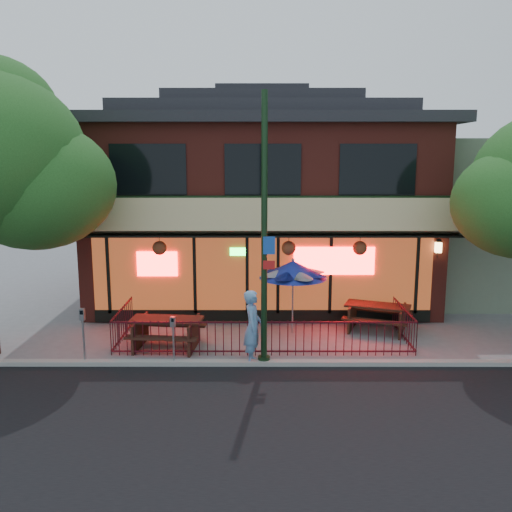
{
  "coord_description": "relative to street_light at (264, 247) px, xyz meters",
  "views": [
    {
      "loc": [
        -0.19,
        -13.99,
        5.4
      ],
      "look_at": [
        -0.21,
        2.0,
        2.46
      ],
      "focal_mm": 38.0,
      "sensor_mm": 36.0,
      "label": 1
    }
  ],
  "objects": [
    {
      "name": "street_light",
      "position": [
        0.0,
        0.0,
        0.0
      ],
      "size": [
        0.43,
        0.32,
        7.0
      ],
      "color": "black",
      "rests_on": "ground"
    },
    {
      "name": "picnic_table_left",
      "position": [
        -2.76,
        1.22,
        -2.58
      ],
      "size": [
        2.16,
        1.73,
        0.87
      ],
      "color": "#391D14",
      "rests_on": "ground"
    },
    {
      "name": "patio_umbrella",
      "position": [
        0.92,
        2.57,
        -1.13
      ],
      "size": [
        2.07,
        2.07,
        2.36
      ],
      "color": "gray",
      "rests_on": "ground"
    },
    {
      "name": "parking_meter_near",
      "position": [
        -2.38,
        -0.08,
        -2.26
      ],
      "size": [
        0.14,
        0.13,
        1.31
      ],
      "color": "gray",
      "rests_on": "ground"
    },
    {
      "name": "neighbor_building",
      "position": [
        9.0,
        8.1,
        -0.15
      ],
      "size": [
        6.0,
        7.0,
        6.0
      ],
      "primitive_type": "cube",
      "color": "slate",
      "rests_on": "ground"
    },
    {
      "name": "picnic_table_right",
      "position": [
        3.6,
        2.78,
        -2.6
      ],
      "size": [
        2.38,
        2.11,
        0.84
      ],
      "color": "#341D12",
      "rests_on": "ground"
    },
    {
      "name": "parking_meter_far",
      "position": [
        -4.75,
        0.0,
        -2.13
      ],
      "size": [
        0.14,
        0.12,
        1.51
      ],
      "color": "gray",
      "rests_on": "ground"
    },
    {
      "name": "ground",
      "position": [
        -0.0,
        0.4,
        -3.15
      ],
      "size": [
        80.0,
        80.0,
        0.0
      ],
      "primitive_type": "plane",
      "color": "gray",
      "rests_on": "ground"
    },
    {
      "name": "pedestrian",
      "position": [
        -0.3,
        0.05,
        -2.16
      ],
      "size": [
        0.54,
        0.76,
        1.98
      ],
      "primitive_type": "imported",
      "rotation": [
        0.0,
        0.0,
        1.48
      ],
      "color": "#6698CC",
      "rests_on": "ground"
    },
    {
      "name": "asphalt_street",
      "position": [
        -0.0,
        -5.6,
        -3.15
      ],
      "size": [
        80.0,
        11.0,
        0.0
      ],
      "primitive_type": "cube",
      "color": "black",
      "rests_on": "ground"
    },
    {
      "name": "restaurant_building",
      "position": [
        -0.0,
        7.51,
        0.98
      ],
      "size": [
        12.96,
        9.49,
        8.05
      ],
      "color": "maroon",
      "rests_on": "ground"
    },
    {
      "name": "curb",
      "position": [
        -0.0,
        -0.1,
        -3.09
      ],
      "size": [
        80.0,
        0.25,
        0.12
      ],
      "primitive_type": "cube",
      "color": "#999993",
      "rests_on": "ground"
    },
    {
      "name": "patio_fence",
      "position": [
        -0.0,
        0.91,
        -2.52
      ],
      "size": [
        8.44,
        2.62,
        1.0
      ],
      "color": "#440E18",
      "rests_on": "ground"
    }
  ]
}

